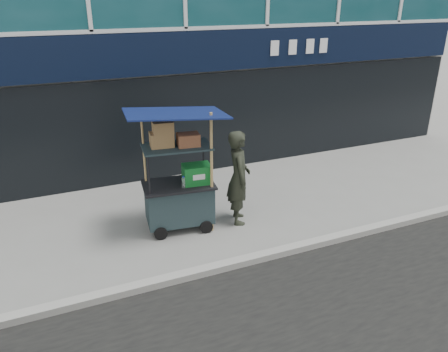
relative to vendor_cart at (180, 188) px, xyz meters
name	(u,v)px	position (x,y,z in m)	size (l,w,h in m)	color
ground	(265,251)	(1.05, -1.40, -0.81)	(80.00, 80.00, 0.00)	slate
curb	(271,254)	(1.05, -1.60, -0.75)	(80.00, 0.18, 0.12)	gray
vendor_cart	(180,188)	(0.00, 0.00, 0.00)	(1.84, 1.41, 2.32)	black
vendor_man	(239,177)	(1.10, -0.20, 0.10)	(0.67, 0.44, 1.83)	#25291E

